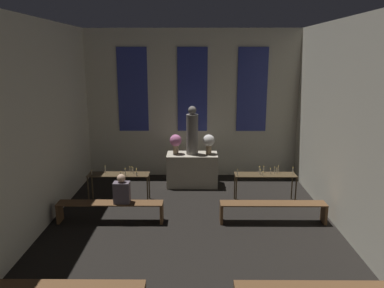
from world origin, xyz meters
The scene contains 10 objects.
wall_back centered at (0.00, 11.57, 2.29)m, with size 6.72×0.16×4.52m.
altar centered at (0.00, 10.55, 0.48)m, with size 1.46×0.74×0.95m.
statue centered at (0.00, 10.55, 1.60)m, with size 0.34×0.34×1.39m.
flower_vase_left centered at (-0.48, 10.55, 1.32)m, with size 0.34×0.34×0.57m.
flower_vase_right centered at (0.48, 10.55, 1.32)m, with size 0.34×0.34×0.57m.
candle_rack_left centered at (-1.89, 9.29, 0.67)m, with size 1.58×0.44×0.96m.
candle_rack_right centered at (1.90, 9.29, 0.67)m, with size 1.58×0.44×0.95m.
pew_back_left centered at (-1.86, 8.05, 0.36)m, with size 2.41×0.36×0.47m.
pew_back_right centered at (1.86, 8.05, 0.36)m, with size 2.41×0.36×0.47m.
person_seated centered at (-1.58, 8.05, 0.76)m, with size 0.36×0.24×0.68m.
Camera 1 is at (0.07, 0.08, 3.76)m, focal length 35.00 mm.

